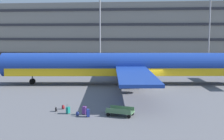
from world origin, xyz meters
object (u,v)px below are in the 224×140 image
airliner (126,66)px  backpack_large (56,109)px  backpack_orange (63,107)px  suitcase_small (68,110)px  backpack_silver (77,114)px  suitcase_laid_flat (84,110)px  baggage_cart (120,111)px  suitcase_upright (88,113)px

airliner → backpack_large: size_ratio=85.29×
backpack_large → backpack_orange: 1.08m
suitcase_small → backpack_large: (-1.41, 0.64, -0.14)m
backpack_silver → backpack_orange: (-2.08, 2.33, -0.00)m
suitcase_small → suitcase_laid_flat: bearing=-3.9°
backpack_silver → baggage_cart: 4.09m
suitcase_small → baggage_cart: bearing=-1.6°
suitcase_small → backpack_silver: 1.34m
backpack_orange → backpack_silver: bearing=-48.3°
backpack_silver → backpack_orange: backpack_silver is taller
suitcase_upright → backpack_orange: bearing=141.8°
airliner → baggage_cart: size_ratio=12.74×
backpack_large → backpack_orange: size_ratio=1.03×
suitcase_upright → backpack_silver: (-1.05, 0.12, -0.18)m
suitcase_upright → backpack_orange: 3.97m
airliner → backpack_orange: size_ratio=87.65×
backpack_silver → backpack_large: bearing=151.8°
suitcase_upright → baggage_cart: suitcase_upright is taller
backpack_silver → baggage_cart: (4.04, 0.57, 0.21)m
backpack_orange → baggage_cart: bearing=-16.0°
airliner → suitcase_upright: 18.64m
suitcase_laid_flat → suitcase_upright: bearing=-55.0°
suitcase_small → baggage_cart: suitcase_small is taller
suitcase_upright → baggage_cart: (2.99, 0.70, 0.03)m
backpack_large → backpack_silver: bearing=-28.2°
suitcase_laid_flat → backpack_orange: (-2.61, 1.73, -0.21)m
airliner → backpack_silver: size_ratio=86.29×
backpack_large → baggage_cart: 6.62m
suitcase_upright → backpack_silver: suitcase_upright is taller
suitcase_laid_flat → baggage_cart: bearing=-0.4°
airliner → suitcase_small: airliner is taller
suitcase_laid_flat → backpack_silver: (-0.54, -0.60, -0.21)m
suitcase_small → baggage_cart: 5.16m
suitcase_upright → suitcase_small: bearing=158.9°
suitcase_small → backpack_silver: (1.12, -0.72, -0.14)m
airliner → suitcase_upright: size_ratio=47.60×
airliner → suitcase_laid_flat: 17.99m
suitcase_upright → backpack_orange: size_ratio=1.84×
suitcase_laid_flat → suitcase_upright: (0.51, -0.72, -0.03)m
backpack_large → backpack_orange: (0.46, 0.98, -0.01)m
suitcase_upright → suitcase_small: 2.32m
suitcase_laid_flat → backpack_large: bearing=166.2°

